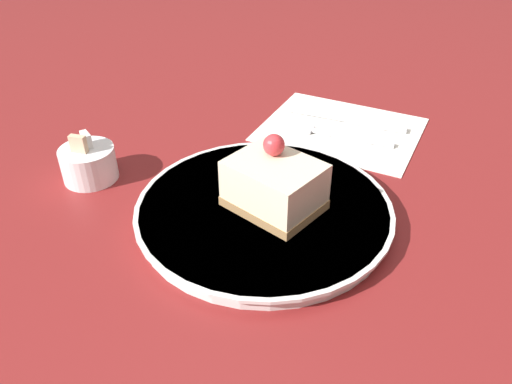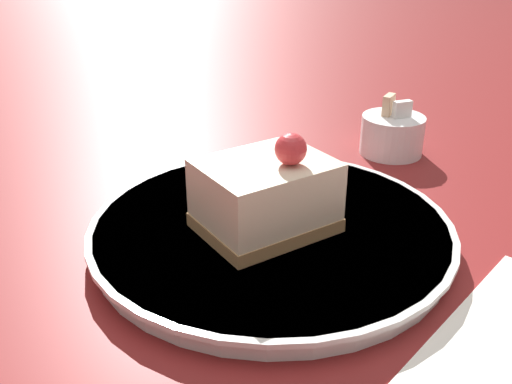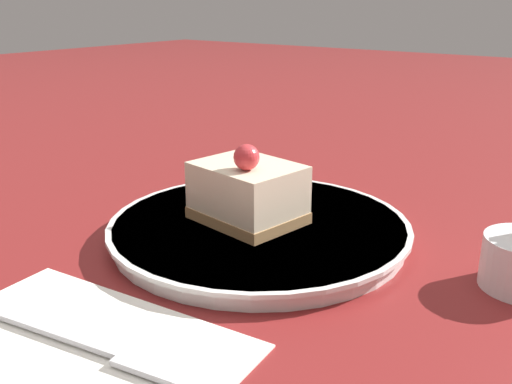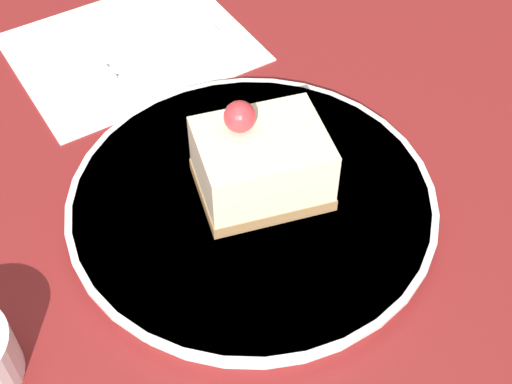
# 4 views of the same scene
# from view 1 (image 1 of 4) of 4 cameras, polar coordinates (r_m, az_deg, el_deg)

# --- Properties ---
(ground_plane) EXTENTS (4.00, 4.00, 0.00)m
(ground_plane) POSITION_cam_1_polar(r_m,az_deg,el_deg) (0.56, -0.03, -3.87)
(ground_plane) COLOR maroon
(plate) EXTENTS (0.29, 0.29, 0.02)m
(plate) POSITION_cam_1_polar(r_m,az_deg,el_deg) (0.56, 1.10, -2.20)
(plate) COLOR silver
(plate) RESTS_ON ground_plane
(cake_slice) EXTENTS (0.09, 0.11, 0.08)m
(cake_slice) POSITION_cam_1_polar(r_m,az_deg,el_deg) (0.54, 2.11, 0.88)
(cake_slice) COLOR #9E7547
(cake_slice) RESTS_ON plate
(napkin) EXTENTS (0.21, 0.24, 0.00)m
(napkin) POSITION_cam_1_polar(r_m,az_deg,el_deg) (0.76, 9.64, 7.13)
(napkin) COLOR white
(napkin) RESTS_ON ground_plane
(fork) EXTENTS (0.04, 0.17, 0.00)m
(fork) POSITION_cam_1_polar(r_m,az_deg,el_deg) (0.74, 7.84, 6.79)
(fork) COLOR silver
(fork) RESTS_ON napkin
(knife) EXTENTS (0.04, 0.18, 0.00)m
(knife) POSITION_cam_1_polar(r_m,az_deg,el_deg) (0.78, 11.51, 7.88)
(knife) COLOR silver
(knife) RESTS_ON napkin
(sugar_bowl) EXTENTS (0.07, 0.07, 0.06)m
(sugar_bowl) POSITION_cam_1_polar(r_m,az_deg,el_deg) (0.66, -18.59, 3.16)
(sugar_bowl) COLOR white
(sugar_bowl) RESTS_ON ground_plane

